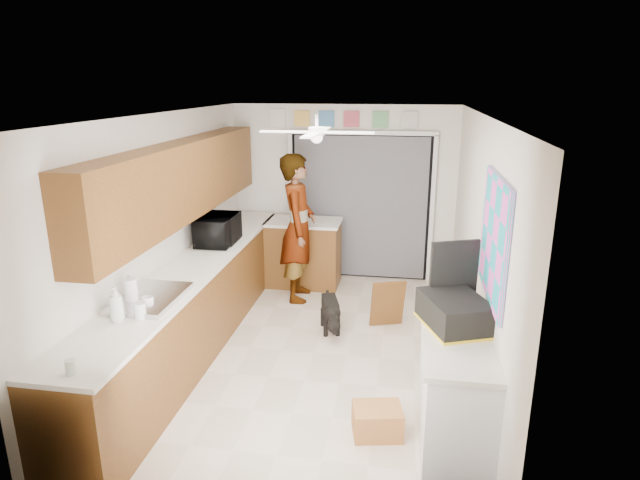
{
  "coord_description": "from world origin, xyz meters",
  "views": [
    {
      "loc": [
        0.91,
        -5.08,
        2.8
      ],
      "look_at": [
        0.0,
        0.4,
        1.15
      ],
      "focal_mm": 30.0,
      "sensor_mm": 36.0,
      "label": 1
    }
  ],
  "objects_px": {
    "soap_bottle": "(116,304)",
    "suitcase": "(455,312)",
    "cardboard_box": "(377,421)",
    "man": "(298,228)",
    "paper_towel_roll": "(131,292)",
    "dog": "(330,313)",
    "microwave": "(218,230)",
    "cup": "(147,301)"
  },
  "relations": [
    {
      "from": "soap_bottle",
      "to": "suitcase",
      "type": "xyz_separation_m",
      "value": [
        2.67,
        0.34,
        -0.03
      ]
    },
    {
      "from": "suitcase",
      "to": "cardboard_box",
      "type": "relative_size",
      "value": 1.44
    },
    {
      "from": "suitcase",
      "to": "man",
      "type": "height_order",
      "value": "man"
    },
    {
      "from": "suitcase",
      "to": "paper_towel_roll",
      "type": "bearing_deg",
      "value": 158.39
    },
    {
      "from": "paper_towel_roll",
      "to": "man",
      "type": "bearing_deg",
      "value": 70.25
    },
    {
      "from": "dog",
      "to": "cardboard_box",
      "type": "bearing_deg",
      "value": -86.04
    },
    {
      "from": "microwave",
      "to": "dog",
      "type": "relative_size",
      "value": 1.09
    },
    {
      "from": "paper_towel_roll",
      "to": "dog",
      "type": "xyz_separation_m",
      "value": [
        1.49,
        1.68,
        -0.84
      ]
    },
    {
      "from": "microwave",
      "to": "dog",
      "type": "bearing_deg",
      "value": -99.33
    },
    {
      "from": "suitcase",
      "to": "dog",
      "type": "distance_m",
      "value": 2.23
    },
    {
      "from": "cardboard_box",
      "to": "dog",
      "type": "bearing_deg",
      "value": 109.78
    },
    {
      "from": "microwave",
      "to": "man",
      "type": "bearing_deg",
      "value": -49.72
    },
    {
      "from": "cup",
      "to": "dog",
      "type": "bearing_deg",
      "value": 51.3
    },
    {
      "from": "microwave",
      "to": "cardboard_box",
      "type": "xyz_separation_m",
      "value": [
        2.04,
        -2.03,
        -0.99
      ]
    },
    {
      "from": "microwave",
      "to": "cup",
      "type": "distance_m",
      "value": 1.89
    },
    {
      "from": "paper_towel_roll",
      "to": "suitcase",
      "type": "bearing_deg",
      "value": 0.2
    },
    {
      "from": "soap_bottle",
      "to": "cardboard_box",
      "type": "height_order",
      "value": "soap_bottle"
    },
    {
      "from": "cup",
      "to": "suitcase",
      "type": "height_order",
      "value": "suitcase"
    },
    {
      "from": "cardboard_box",
      "to": "man",
      "type": "xyz_separation_m",
      "value": [
        -1.22,
        2.76,
        0.85
      ]
    },
    {
      "from": "cup",
      "to": "suitcase",
      "type": "distance_m",
      "value": 2.58
    },
    {
      "from": "cup",
      "to": "cardboard_box",
      "type": "height_order",
      "value": "cup"
    },
    {
      "from": "cup",
      "to": "cardboard_box",
      "type": "relative_size",
      "value": 0.27
    },
    {
      "from": "cup",
      "to": "paper_towel_roll",
      "type": "distance_m",
      "value": 0.16
    },
    {
      "from": "paper_towel_roll",
      "to": "suitcase",
      "type": "distance_m",
      "value": 2.72
    },
    {
      "from": "cup",
      "to": "man",
      "type": "relative_size",
      "value": 0.05
    },
    {
      "from": "soap_bottle",
      "to": "dog",
      "type": "xyz_separation_m",
      "value": [
        1.45,
        2.01,
        -0.87
      ]
    },
    {
      "from": "microwave",
      "to": "cardboard_box",
      "type": "relative_size",
      "value": 1.54
    },
    {
      "from": "cardboard_box",
      "to": "suitcase",
      "type": "bearing_deg",
      "value": 16.69
    },
    {
      "from": "cardboard_box",
      "to": "man",
      "type": "bearing_deg",
      "value": 113.86
    },
    {
      "from": "soap_bottle",
      "to": "paper_towel_roll",
      "type": "xyz_separation_m",
      "value": [
        -0.05,
        0.33,
        -0.03
      ]
    },
    {
      "from": "soap_bottle",
      "to": "cardboard_box",
      "type": "bearing_deg",
      "value": 4.62
    },
    {
      "from": "dog",
      "to": "man",
      "type": "bearing_deg",
      "value": 105.43
    },
    {
      "from": "paper_towel_roll",
      "to": "cardboard_box",
      "type": "xyz_separation_m",
      "value": [
        2.16,
        -0.16,
        -0.93
      ]
    },
    {
      "from": "cup",
      "to": "suitcase",
      "type": "xyz_separation_m",
      "value": [
        2.58,
        0.02,
        0.08
      ]
    },
    {
      "from": "soap_bottle",
      "to": "dog",
      "type": "bearing_deg",
      "value": 54.25
    },
    {
      "from": "microwave",
      "to": "cardboard_box",
      "type": "distance_m",
      "value": 3.05
    },
    {
      "from": "microwave",
      "to": "paper_towel_roll",
      "type": "height_order",
      "value": "microwave"
    },
    {
      "from": "suitcase",
      "to": "soap_bottle",
      "type": "bearing_deg",
      "value": 165.44
    },
    {
      "from": "suitcase",
      "to": "dog",
      "type": "bearing_deg",
      "value": 104.56
    },
    {
      "from": "suitcase",
      "to": "cup",
      "type": "bearing_deg",
      "value": 158.59
    },
    {
      "from": "suitcase",
      "to": "man",
      "type": "distance_m",
      "value": 3.15
    },
    {
      "from": "cup",
      "to": "suitcase",
      "type": "bearing_deg",
      "value": 0.39
    }
  ]
}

